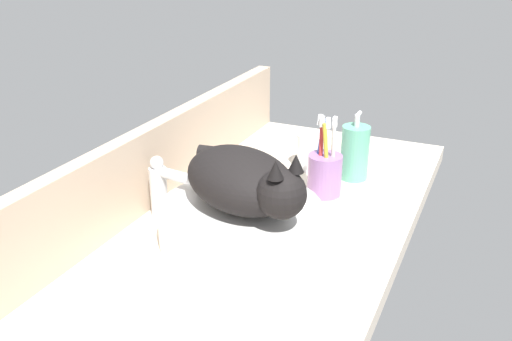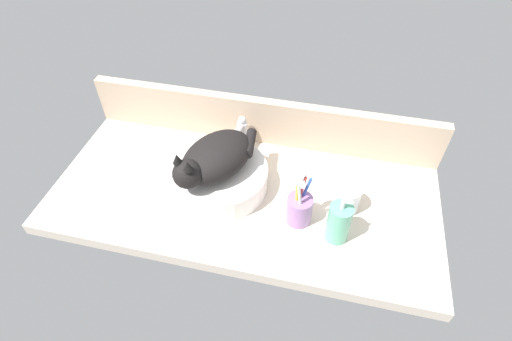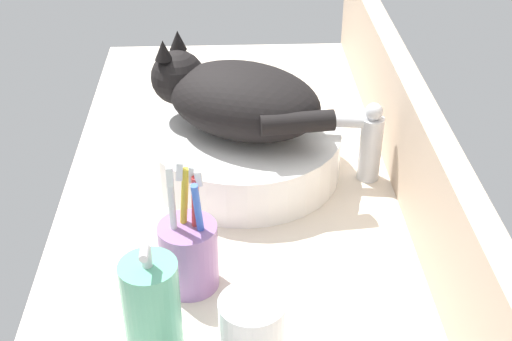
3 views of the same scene
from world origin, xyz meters
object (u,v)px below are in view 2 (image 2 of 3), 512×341
object	(u,v)px
sink_basin	(219,177)
water_glass	(347,200)
toothbrush_cup	(299,208)
cat	(214,158)
soap_dispenser	(339,223)
faucet	(241,133)

from	to	relation	value
sink_basin	water_glass	xyz separation A→B (cm)	(40.68, -0.29, 0.04)
toothbrush_cup	water_glass	bearing A→B (deg)	29.64
sink_basin	cat	bearing A→B (deg)	-114.87
soap_dispenser	faucet	bearing A→B (deg)	139.78
cat	sink_basin	bearing A→B (deg)	65.13
toothbrush_cup	sink_basin	bearing A→B (deg)	163.53
faucet	toothbrush_cup	distance (cm)	36.62
sink_basin	cat	size ratio (longest dim) A/B	1.04
soap_dispenser	water_glass	size ratio (longest dim) A/B	1.83
cat	toothbrush_cup	distance (cm)	29.66
cat	faucet	xyz separation A→B (cm)	(3.02, 20.22, -6.22)
sink_basin	toothbrush_cup	xyz separation A→B (cm)	(27.10, -8.01, 1.41)
cat	water_glass	bearing A→B (deg)	1.33
cat	soap_dispenser	bearing A→B (deg)	-14.92
faucet	water_glass	size ratio (longest dim) A/B	1.52
sink_basin	cat	distance (cm)	9.74
sink_basin	faucet	distance (cm)	19.44
sink_basin	toothbrush_cup	distance (cm)	28.30
cat	toothbrush_cup	world-z (taller)	cat
soap_dispenser	cat	bearing A→B (deg)	165.08
toothbrush_cup	faucet	bearing A→B (deg)	132.41
water_glass	toothbrush_cup	bearing A→B (deg)	-150.36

